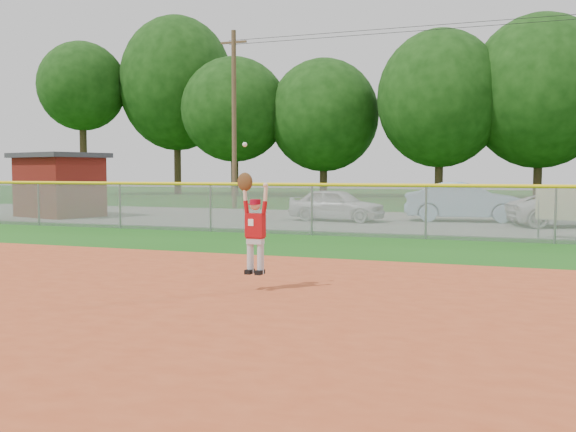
% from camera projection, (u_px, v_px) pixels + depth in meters
% --- Properties ---
extents(ground, '(120.00, 120.00, 0.00)m').
position_uv_depth(ground, '(109.00, 297.00, 9.62)').
color(ground, '#174F12').
rests_on(ground, ground).
extents(parking_strip, '(44.00, 10.00, 0.03)m').
position_uv_depth(parking_strip, '(359.00, 220.00, 24.63)').
color(parking_strip, slate).
rests_on(parking_strip, ground).
extents(car_white_a, '(3.72, 1.80, 1.22)m').
position_uv_depth(car_white_a, '(337.00, 205.00, 24.02)').
color(car_white_a, white).
rests_on(car_white_a, parking_strip).
extents(car_blue, '(4.57, 2.06, 1.46)m').
position_uv_depth(car_blue, '(465.00, 202.00, 23.86)').
color(car_blue, '#92B8DA').
rests_on(car_blue, parking_strip).
extents(car_white_b, '(4.50, 3.12, 1.14)m').
position_uv_depth(car_white_b, '(571.00, 210.00, 21.53)').
color(car_white_b, white).
rests_on(car_white_b, parking_strip).
extents(utility_shed, '(4.17, 3.66, 2.64)m').
position_uv_depth(utility_shed, '(60.00, 185.00, 26.36)').
color(utility_shed, '#56120C').
rests_on(utility_shed, ground).
extents(sponsor_sign, '(1.54, 0.73, 1.48)m').
position_uv_depth(sponsor_sign, '(566.00, 205.00, 17.42)').
color(sponsor_sign, gray).
rests_on(sponsor_sign, ground).
extents(outfield_fence, '(40.06, 0.10, 1.55)m').
position_uv_depth(outfield_fence, '(312.00, 205.00, 18.94)').
color(outfield_fence, gray).
rests_on(outfield_fence, ground).
extents(power_lines, '(19.40, 0.24, 9.00)m').
position_uv_depth(power_lines, '(412.00, 111.00, 29.60)').
color(power_lines, '#4C3823').
rests_on(power_lines, ground).
extents(tree_line, '(62.37, 13.00, 14.43)m').
position_uv_depth(tree_line, '(448.00, 90.00, 44.34)').
color(tree_line, '#422D1C').
rests_on(tree_line, ground).
extents(ballplayer, '(0.52, 0.23, 2.05)m').
position_uv_depth(ballplayer, '(254.00, 224.00, 9.97)').
color(ballplayer, silver).
rests_on(ballplayer, ground).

